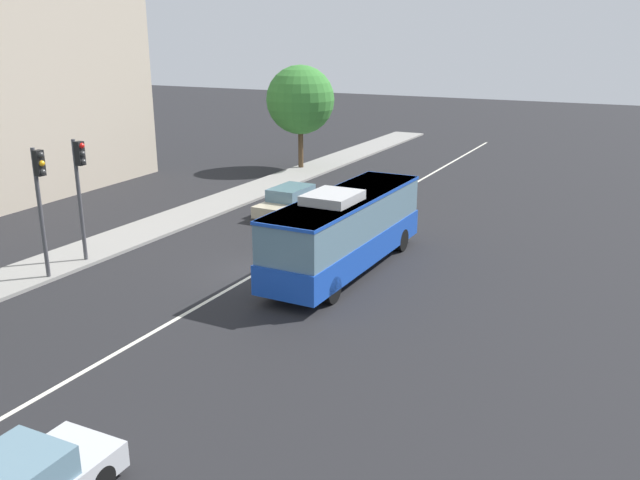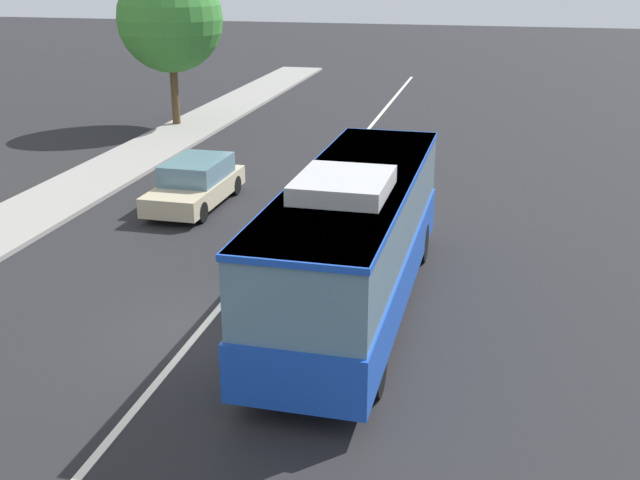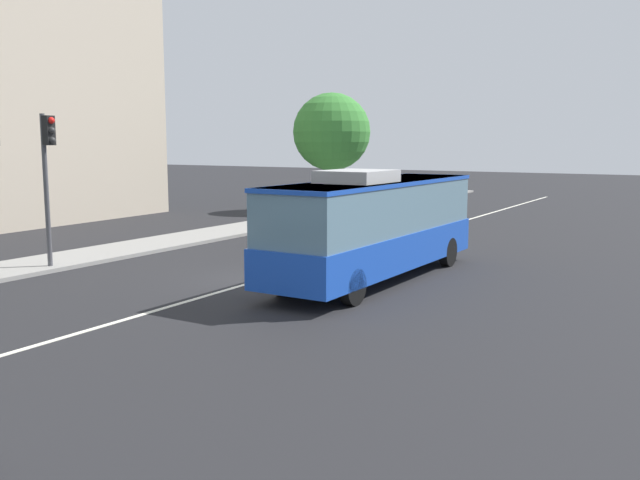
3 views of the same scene
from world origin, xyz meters
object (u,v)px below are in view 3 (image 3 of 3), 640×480
object	(u,v)px
street_tree_kerbside_centre	(332,132)
transit_bus	(375,222)
sedan_beige	(311,223)
traffic_light_near_corner	(48,164)

from	to	relation	value
street_tree_kerbside_centre	transit_bus	bearing A→B (deg)	-146.44
sedan_beige	traffic_light_near_corner	world-z (taller)	traffic_light_near_corner
traffic_light_near_corner	transit_bus	bearing A→B (deg)	21.12
traffic_light_near_corner	sedan_beige	bearing A→B (deg)	70.11
sedan_beige	street_tree_kerbside_centre	bearing A→B (deg)	-153.31
traffic_light_near_corner	street_tree_kerbside_centre	distance (m)	22.14
transit_bus	sedan_beige	world-z (taller)	transit_bus
transit_bus	traffic_light_near_corner	xyz separation A→B (m)	(-4.14, 9.96, 1.75)
sedan_beige	traffic_light_near_corner	size ratio (longest dim) A/B	0.87
transit_bus	sedan_beige	size ratio (longest dim) A/B	2.22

